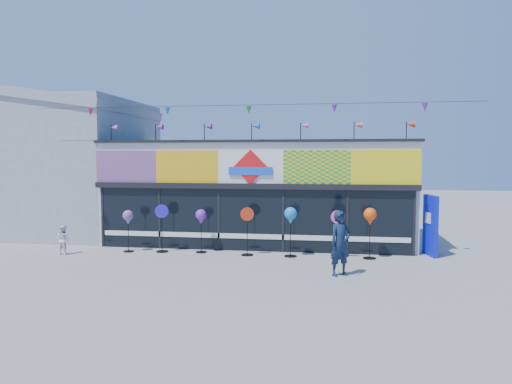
% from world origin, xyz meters
% --- Properties ---
extents(ground, '(80.00, 80.00, 0.00)m').
position_xyz_m(ground, '(0.00, 0.00, 0.00)').
color(ground, gray).
rests_on(ground, ground).
extents(kite_shop, '(16.00, 5.70, 5.31)m').
position_xyz_m(kite_shop, '(0.00, 5.94, 2.05)').
color(kite_shop, silver).
rests_on(kite_shop, ground).
extents(neighbour_building, '(8.18, 7.20, 6.87)m').
position_xyz_m(neighbour_building, '(-10.00, 7.00, 3.20)').
color(neighbour_building, '#A3A6A8').
rests_on(neighbour_building, ground).
extents(blue_sign, '(0.35, 1.08, 2.13)m').
position_xyz_m(blue_sign, '(6.37, 3.57, 1.07)').
color(blue_sign, '#0E1AD6').
rests_on(blue_sign, ground).
extents(spinner_0, '(0.39, 0.39, 1.53)m').
position_xyz_m(spinner_0, '(-4.39, 2.55, 1.23)').
color(spinner_0, black).
rests_on(spinner_0, ground).
extents(spinner_1, '(0.48, 0.44, 1.74)m').
position_xyz_m(spinner_1, '(-3.16, 2.70, 0.92)').
color(spinner_1, black).
rests_on(spinner_1, ground).
extents(spinner_2, '(0.40, 0.40, 1.58)m').
position_xyz_m(spinner_2, '(-1.72, 2.83, 1.26)').
color(spinner_2, black).
rests_on(spinner_2, ground).
extents(spinner_3, '(0.48, 0.43, 1.70)m').
position_xyz_m(spinner_3, '(0.01, 2.59, 0.90)').
color(spinner_3, black).
rests_on(spinner_3, ground).
extents(spinner_4, '(0.44, 0.44, 1.73)m').
position_xyz_m(spinner_4, '(1.54, 2.59, 1.39)').
color(spinner_4, black).
rests_on(spinner_4, ground).
extents(spinner_5, '(0.47, 0.42, 1.66)m').
position_xyz_m(spinner_5, '(3.15, 2.53, 0.88)').
color(spinner_5, black).
rests_on(spinner_5, ground).
extents(spinner_6, '(0.44, 0.44, 1.75)m').
position_xyz_m(spinner_6, '(4.24, 2.67, 1.40)').
color(spinner_6, black).
rests_on(spinner_6, ground).
extents(adult_man, '(0.83, 0.78, 1.91)m').
position_xyz_m(adult_man, '(3.23, 0.05, 0.96)').
color(adult_man, '#122039').
rests_on(adult_man, ground).
extents(child, '(0.56, 0.38, 1.05)m').
position_xyz_m(child, '(-6.50, 1.75, 0.52)').
color(child, white).
rests_on(child, ground).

